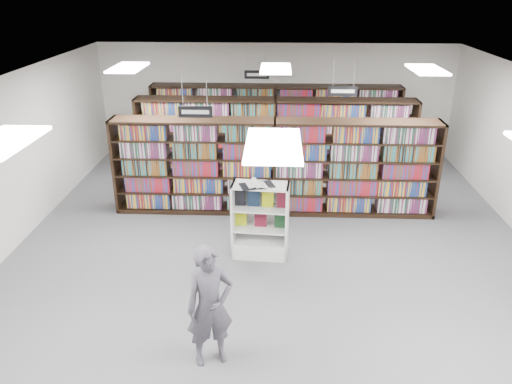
{
  "coord_description": "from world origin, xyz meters",
  "views": [
    {
      "loc": [
        0.03,
        -8.17,
        4.83
      ],
      "look_at": [
        -0.33,
        0.5,
        1.1
      ],
      "focal_mm": 35.0,
      "sensor_mm": 36.0,
      "label": 1
    }
  ],
  "objects_px": {
    "open_book": "(256,184)",
    "shopper": "(210,306)",
    "bookshelf_row_near": "(274,167)",
    "endcap_display": "(260,231)"
  },
  "relations": [
    {
      "from": "bookshelf_row_near",
      "to": "open_book",
      "type": "xyz_separation_m",
      "value": [
        -0.31,
        -2.01,
        0.42
      ]
    },
    {
      "from": "shopper",
      "to": "open_book",
      "type": "bearing_deg",
      "value": 58.61
    },
    {
      "from": "open_book",
      "to": "shopper",
      "type": "height_order",
      "value": "shopper"
    },
    {
      "from": "bookshelf_row_near",
      "to": "open_book",
      "type": "height_order",
      "value": "bookshelf_row_near"
    },
    {
      "from": "bookshelf_row_near",
      "to": "endcap_display",
      "type": "height_order",
      "value": "bookshelf_row_near"
    },
    {
      "from": "bookshelf_row_near",
      "to": "endcap_display",
      "type": "xyz_separation_m",
      "value": [
        -0.23,
        -1.91,
        -0.57
      ]
    },
    {
      "from": "open_book",
      "to": "endcap_display",
      "type": "bearing_deg",
      "value": 38.17
    },
    {
      "from": "endcap_display",
      "to": "open_book",
      "type": "xyz_separation_m",
      "value": [
        -0.07,
        -0.1,
        0.99
      ]
    },
    {
      "from": "shopper",
      "to": "bookshelf_row_near",
      "type": "bearing_deg",
      "value": 59.24
    },
    {
      "from": "open_book",
      "to": "shopper",
      "type": "xyz_separation_m",
      "value": [
        -0.5,
        -2.78,
        -0.6
      ]
    }
  ]
}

